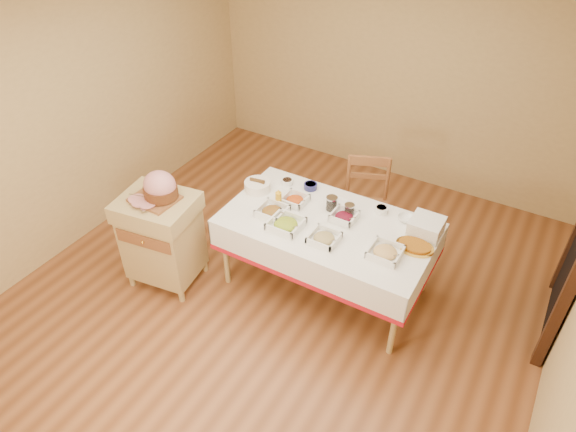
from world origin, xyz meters
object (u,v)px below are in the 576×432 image
object	(u,v)px
dining_chair	(365,206)
ham_on_board	(159,188)
bread_basket	(257,186)
preserve_jar_right	(349,210)
preserve_jar_left	(332,204)
butcher_cart	(162,235)
mustard_bottle	(278,198)
plate_stack	(426,227)
dining_table	(327,237)
brass_platter	(415,246)

from	to	relation	value
dining_chair	ham_on_board	bearing A→B (deg)	-135.56
dining_chair	bread_basket	distance (m)	1.09
preserve_jar_right	bread_basket	bearing A→B (deg)	-175.19
preserve_jar_left	bread_basket	xyz separation A→B (m)	(-0.73, -0.07, -0.01)
dining_chair	preserve_jar_right	distance (m)	0.61
butcher_cart	mustard_bottle	distance (m)	1.11
butcher_cart	preserve_jar_right	world-z (taller)	butcher_cart
preserve_jar_right	plate_stack	world-z (taller)	plate_stack
preserve_jar_right	mustard_bottle	bearing A→B (deg)	-162.45
ham_on_board	butcher_cart	bearing A→B (deg)	-141.89
butcher_cart	preserve_jar_right	size ratio (longest dim) A/B	8.13
dining_table	preserve_jar_right	world-z (taller)	preserve_jar_right
preserve_jar_right	brass_platter	bearing A→B (deg)	-11.51
dining_table	dining_chair	bearing A→B (deg)	84.83
butcher_cart	preserve_jar_left	distance (m)	1.56
butcher_cart	dining_chair	xyz separation A→B (m)	(1.40, 1.37, -0.02)
preserve_jar_left	dining_table	bearing A→B (deg)	-71.46
preserve_jar_right	mustard_bottle	size ratio (longest dim) A/B	0.64
preserve_jar_right	mustard_bottle	world-z (taller)	mustard_bottle
preserve_jar_left	plate_stack	bearing A→B (deg)	6.36
ham_on_board	plate_stack	distance (m)	2.27
butcher_cart	ham_on_board	xyz separation A→B (m)	(0.04, 0.03, 0.51)
ham_on_board	bread_basket	distance (m)	0.92
preserve_jar_right	brass_platter	xyz separation A→B (m)	(0.65, -0.13, -0.03)
dining_chair	ham_on_board	distance (m)	1.98
dining_table	mustard_bottle	distance (m)	0.55
mustard_bottle	bread_basket	size ratio (longest dim) A/B	0.72
mustard_bottle	brass_platter	world-z (taller)	mustard_bottle
bread_basket	plate_stack	bearing A→B (deg)	6.10
butcher_cart	ham_on_board	distance (m)	0.52
ham_on_board	preserve_jar_right	world-z (taller)	ham_on_board
plate_stack	mustard_bottle	bearing A→B (deg)	-167.40
dining_chair	plate_stack	distance (m)	0.89
bread_basket	butcher_cart	bearing A→B (deg)	-125.40
mustard_bottle	bread_basket	bearing A→B (deg)	158.95
dining_table	brass_platter	distance (m)	0.78
preserve_jar_right	bread_basket	distance (m)	0.91
brass_platter	ham_on_board	bearing A→B (deg)	-161.68
preserve_jar_right	preserve_jar_left	bearing A→B (deg)	-179.46
bread_basket	brass_platter	bearing A→B (deg)	-2.04
ham_on_board	preserve_jar_left	size ratio (longest dim) A/B	3.12
preserve_jar_right	bread_basket	world-z (taller)	preserve_jar_right
preserve_jar_left	preserve_jar_right	distance (m)	0.17
preserve_jar_right	mustard_bottle	xyz separation A→B (m)	(-0.61, -0.19, 0.03)
dining_table	mustard_bottle	bearing A→B (deg)	-178.99
dining_table	preserve_jar_left	world-z (taller)	preserve_jar_left
dining_chair	brass_platter	bearing A→B (deg)	-43.47
plate_stack	brass_platter	size ratio (longest dim) A/B	0.84
mustard_bottle	brass_platter	bearing A→B (deg)	2.75
plate_stack	brass_platter	world-z (taller)	plate_stack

